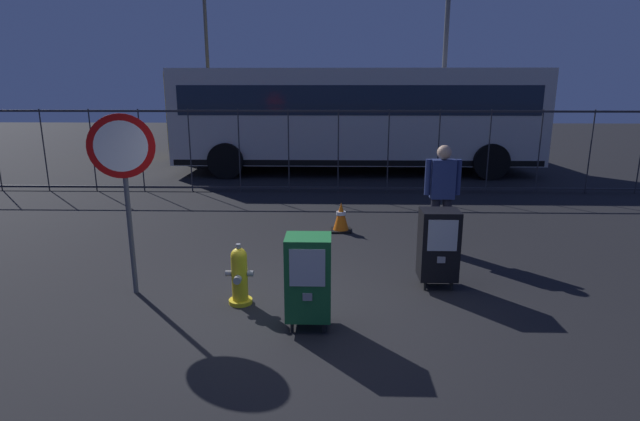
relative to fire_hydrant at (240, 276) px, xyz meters
The scene contains 12 objects.
ground_plane 0.74m from the fire_hydrant, 16.26° to the right, with size 60.00×60.00×0.00m, color black.
fire_hydrant is the anchor object (origin of this frame).
newspaper_box_primary 1.04m from the fire_hydrant, 34.11° to the right, with size 0.48×0.42×1.02m.
newspaper_box_secondary 2.53m from the fire_hydrant, 13.50° to the left, with size 0.48×0.42×1.02m.
stop_sign 1.88m from the fire_hydrant, 168.86° to the left, with size 0.71×0.31×2.23m.
pedestrian 3.51m from the fire_hydrant, 36.32° to the left, with size 0.55×0.22×1.67m.
traffic_cone 3.34m from the fire_hydrant, 68.02° to the left, with size 0.36×0.36×0.53m.
fence_barrier 6.56m from the fire_hydrant, 84.48° to the left, with size 18.03×0.04×2.00m.
bus_near 9.76m from the fire_hydrant, 79.38° to the left, with size 10.50×2.80×3.00m.
bus_far 13.13m from the fire_hydrant, 87.31° to the left, with size 10.63×3.26×3.00m.
street_light_near_left 11.57m from the fire_hydrant, 66.29° to the left, with size 0.32×0.32×6.89m.
street_light_near_right 16.00m from the fire_hydrant, 104.59° to the left, with size 0.32×0.32×6.91m.
Camera 1 is at (0.47, -5.33, 2.54)m, focal length 28.00 mm.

